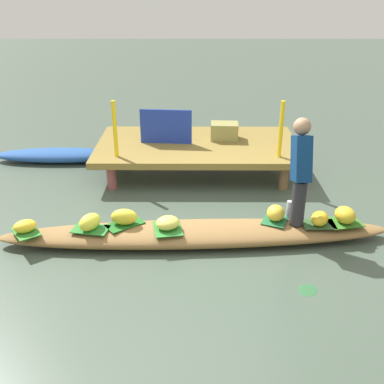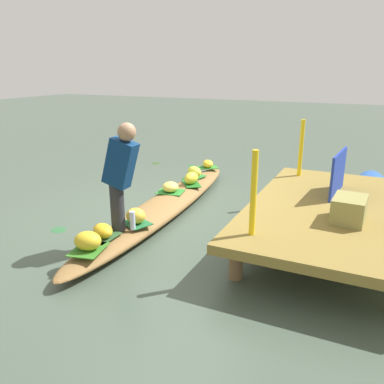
{
  "view_description": "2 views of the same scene",
  "coord_description": "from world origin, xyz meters",
  "px_view_note": "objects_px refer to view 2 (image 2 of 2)",
  "views": [
    {
      "loc": [
        -0.01,
        -4.78,
        2.88
      ],
      "look_at": [
        -0.04,
        0.55,
        0.4
      ],
      "focal_mm": 43.28,
      "sensor_mm": 36.0,
      "label": 1
    },
    {
      "loc": [
        4.66,
        2.63,
        2.01
      ],
      "look_at": [
        0.02,
        0.44,
        0.38
      ],
      "focal_mm": 36.78,
      "sensor_mm": 36.0,
      "label": 2
    }
  ],
  "objects_px": {
    "banana_bunch_1": "(208,164)",
    "produce_crate": "(349,209)",
    "water_bottle": "(132,221)",
    "banana_bunch_4": "(191,178)",
    "banana_bunch_3": "(136,216)",
    "banana_bunch_2": "(88,241)",
    "vendor_person": "(121,171)",
    "vendor_boat": "(165,206)",
    "banana_bunch_6": "(194,172)",
    "moored_boat": "(370,187)",
    "market_banner": "(338,173)",
    "banana_bunch_5": "(103,231)",
    "banana_bunch_0": "(170,187)"
  },
  "relations": [
    {
      "from": "moored_boat",
      "to": "water_bottle",
      "type": "xyz_separation_m",
      "value": [
        3.45,
        -2.45,
        0.22
      ]
    },
    {
      "from": "water_bottle",
      "to": "produce_crate",
      "type": "height_order",
      "value": "produce_crate"
    },
    {
      "from": "banana_bunch_5",
      "to": "produce_crate",
      "type": "relative_size",
      "value": 0.62
    },
    {
      "from": "banana_bunch_0",
      "to": "market_banner",
      "type": "distance_m",
      "value": 2.38
    },
    {
      "from": "banana_bunch_5",
      "to": "banana_bunch_6",
      "type": "bearing_deg",
      "value": -177.18
    },
    {
      "from": "moored_boat",
      "to": "produce_crate",
      "type": "xyz_separation_m",
      "value": [
        2.79,
        -0.18,
        0.49
      ]
    },
    {
      "from": "banana_bunch_0",
      "to": "banana_bunch_3",
      "type": "xyz_separation_m",
      "value": [
        1.29,
        0.22,
        0.02
      ]
    },
    {
      "from": "banana_bunch_2",
      "to": "produce_crate",
      "type": "bearing_deg",
      "value": 118.7
    },
    {
      "from": "vendor_boat",
      "to": "moored_boat",
      "type": "height_order",
      "value": "vendor_boat"
    },
    {
      "from": "vendor_boat",
      "to": "banana_bunch_3",
      "type": "relative_size",
      "value": 18.97
    },
    {
      "from": "banana_bunch_0",
      "to": "banana_bunch_2",
      "type": "height_order",
      "value": "banana_bunch_2"
    },
    {
      "from": "vendor_person",
      "to": "water_bottle",
      "type": "xyz_separation_m",
      "value": [
        -0.06,
        0.08,
        -0.59
      ]
    },
    {
      "from": "banana_bunch_4",
      "to": "produce_crate",
      "type": "relative_size",
      "value": 0.71
    },
    {
      "from": "banana_bunch_5",
      "to": "vendor_person",
      "type": "height_order",
      "value": "vendor_person"
    },
    {
      "from": "banana_bunch_3",
      "to": "banana_bunch_4",
      "type": "height_order",
      "value": "banana_bunch_4"
    },
    {
      "from": "vendor_boat",
      "to": "moored_boat",
      "type": "bearing_deg",
      "value": 128.22
    },
    {
      "from": "banana_bunch_1",
      "to": "banana_bunch_4",
      "type": "height_order",
      "value": "banana_bunch_4"
    },
    {
      "from": "banana_bunch_3",
      "to": "vendor_boat",
      "type": "bearing_deg",
      "value": -171.61
    },
    {
      "from": "produce_crate",
      "to": "banana_bunch_5",
      "type": "bearing_deg",
      "value": -67.88
    },
    {
      "from": "vendor_person",
      "to": "banana_bunch_5",
      "type": "bearing_deg",
      "value": -18.77
    },
    {
      "from": "water_bottle",
      "to": "banana_bunch_4",
      "type": "bearing_deg",
      "value": -174.8
    },
    {
      "from": "banana_bunch_0",
      "to": "market_banner",
      "type": "height_order",
      "value": "market_banner"
    },
    {
      "from": "banana_bunch_4",
      "to": "produce_crate",
      "type": "bearing_deg",
      "value": 61.71
    },
    {
      "from": "banana_bunch_0",
      "to": "banana_bunch_5",
      "type": "relative_size",
      "value": 1.01
    },
    {
      "from": "banana_bunch_4",
      "to": "banana_bunch_1",
      "type": "bearing_deg",
      "value": -170.59
    },
    {
      "from": "banana_bunch_3",
      "to": "vendor_person",
      "type": "height_order",
      "value": "vendor_person"
    },
    {
      "from": "banana_bunch_4",
      "to": "vendor_person",
      "type": "distance_m",
      "value": 2.13
    },
    {
      "from": "banana_bunch_1",
      "to": "produce_crate",
      "type": "relative_size",
      "value": 0.59
    },
    {
      "from": "vendor_boat",
      "to": "banana_bunch_3",
      "type": "distance_m",
      "value": 1.0
    },
    {
      "from": "banana_bunch_0",
      "to": "banana_bunch_4",
      "type": "relative_size",
      "value": 0.88
    },
    {
      "from": "banana_bunch_3",
      "to": "produce_crate",
      "type": "relative_size",
      "value": 0.56
    },
    {
      "from": "banana_bunch_1",
      "to": "banana_bunch_2",
      "type": "distance_m",
      "value": 3.74
    },
    {
      "from": "banana_bunch_2",
      "to": "banana_bunch_6",
      "type": "relative_size",
      "value": 0.95
    },
    {
      "from": "banana_bunch_2",
      "to": "banana_bunch_4",
      "type": "height_order",
      "value": "banana_bunch_2"
    },
    {
      "from": "banana_bunch_2",
      "to": "vendor_person",
      "type": "relative_size",
      "value": 0.23
    },
    {
      "from": "banana_bunch_6",
      "to": "water_bottle",
      "type": "xyz_separation_m",
      "value": [
        2.35,
        0.3,
        0.01
      ]
    },
    {
      "from": "moored_boat",
      "to": "banana_bunch_4",
      "type": "xyz_separation_m",
      "value": [
        1.47,
        -2.63,
        0.21
      ]
    },
    {
      "from": "banana_bunch_0",
      "to": "vendor_person",
      "type": "bearing_deg",
      "value": 7.61
    },
    {
      "from": "moored_boat",
      "to": "banana_bunch_1",
      "type": "height_order",
      "value": "banana_bunch_1"
    },
    {
      "from": "banana_bunch_0",
      "to": "banana_bunch_2",
      "type": "bearing_deg",
      "value": 4.51
    },
    {
      "from": "banana_bunch_3",
      "to": "market_banner",
      "type": "xyz_separation_m",
      "value": [
        -1.43,
        2.11,
        0.43
      ]
    },
    {
      "from": "banana_bunch_0",
      "to": "banana_bunch_5",
      "type": "height_order",
      "value": "banana_bunch_5"
    },
    {
      "from": "banana_bunch_1",
      "to": "banana_bunch_2",
      "type": "relative_size",
      "value": 0.92
    },
    {
      "from": "moored_boat",
      "to": "banana_bunch_6",
      "type": "bearing_deg",
      "value": -68.87
    },
    {
      "from": "vendor_boat",
      "to": "market_banner",
      "type": "distance_m",
      "value": 2.39
    },
    {
      "from": "banana_bunch_3",
      "to": "banana_bunch_2",
      "type": "bearing_deg",
      "value": -3.64
    },
    {
      "from": "banana_bunch_6",
      "to": "market_banner",
      "type": "xyz_separation_m",
      "value": [
        0.76,
        2.35,
        0.43
      ]
    },
    {
      "from": "banana_bunch_0",
      "to": "banana_bunch_4",
      "type": "bearing_deg",
      "value": 168.57
    },
    {
      "from": "banana_bunch_5",
      "to": "market_banner",
      "type": "bearing_deg",
      "value": 131.0
    },
    {
      "from": "produce_crate",
      "to": "banana_bunch_2",
      "type": "bearing_deg",
      "value": -61.3
    }
  ]
}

